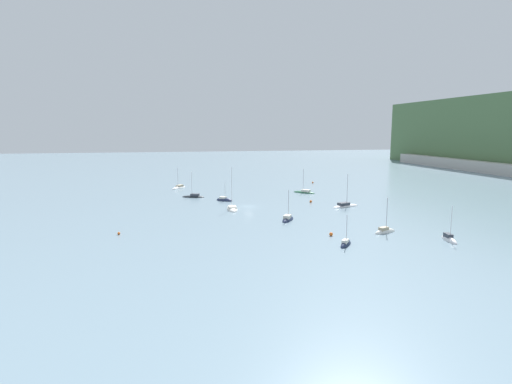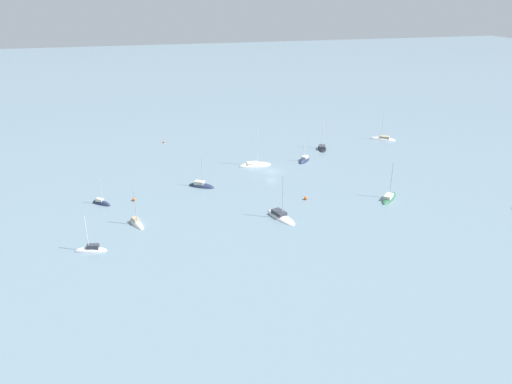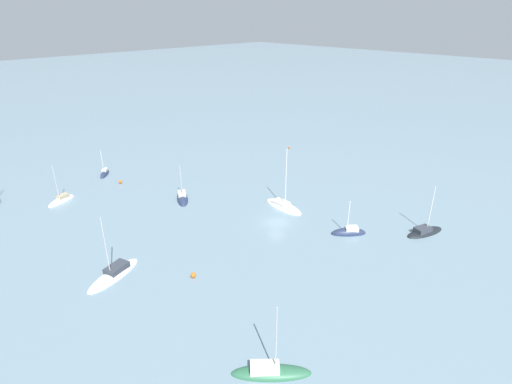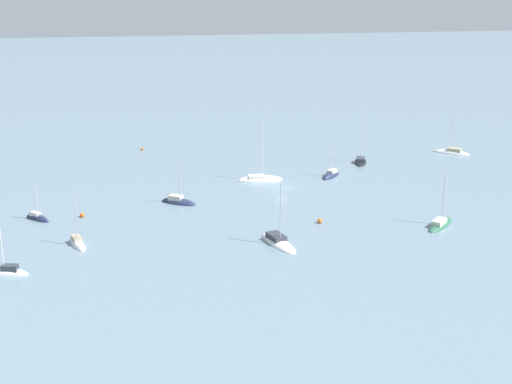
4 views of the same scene
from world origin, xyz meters
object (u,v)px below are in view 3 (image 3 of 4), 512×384
object	(u,v)px
sailboat_2	(182,199)
sailboat_4	(270,373)
sailboat_3	(105,174)
mooring_buoy_3	(193,275)
sailboat_1	(62,201)
sailboat_9	(114,275)
mooring_buoy_0	(289,147)
sailboat_5	(349,233)
mooring_buoy_2	(120,182)
sailboat_8	(424,232)
sailboat_0	(283,207)

from	to	relation	value
sailboat_2	sailboat_4	bearing A→B (deg)	7.88
sailboat_3	mooring_buoy_3	world-z (taller)	sailboat_3
sailboat_1	sailboat_9	bearing A→B (deg)	62.70
sailboat_9	mooring_buoy_0	world-z (taller)	sailboat_9
sailboat_3	sailboat_9	world-z (taller)	sailboat_9
mooring_buoy_0	sailboat_2	bearing A→B (deg)	98.57
sailboat_5	mooring_buoy_2	distance (m)	48.11
sailboat_3	sailboat_5	xyz separation A→B (m)	(-52.29, -16.15, -0.01)
sailboat_8	sailboat_5	bearing A→B (deg)	154.70
sailboat_0	mooring_buoy_2	size ratio (longest dim) A/B	16.73
sailboat_1	sailboat_3	bearing A→B (deg)	-168.78
sailboat_2	sailboat_5	world-z (taller)	sailboat_2
sailboat_1	sailboat_5	xyz separation A→B (m)	(-45.17, -28.23, -0.02)
mooring_buoy_2	sailboat_9	bearing A→B (deg)	150.73
sailboat_0	sailboat_4	size ratio (longest dim) A/B	1.37
sailboat_0	sailboat_3	xyz separation A→B (m)	(38.47, 15.78, 0.02)
sailboat_0	sailboat_2	xyz separation A→B (m)	(15.90, 11.12, 0.05)
sailboat_1	sailboat_9	distance (m)	28.98
sailboat_5	sailboat_9	size ratio (longest dim) A/B	0.68
sailboat_2	sailboat_5	xyz separation A→B (m)	(-29.72, -11.49, -0.03)
sailboat_3	sailboat_9	xyz separation A→B (m)	(-35.82, 16.12, 0.03)
mooring_buoy_2	sailboat_4	bearing A→B (deg)	166.82
sailboat_3	mooring_buoy_0	xyz separation A→B (m)	(-16.84, -42.63, 0.19)
sailboat_5	mooring_buoy_0	distance (m)	44.25
sailboat_1	sailboat_4	xyz separation A→B (m)	(-54.89, 0.75, 0.01)
sailboat_9	mooring_buoy_0	bearing A→B (deg)	179.65
sailboat_0	sailboat_2	world-z (taller)	sailboat_0
sailboat_2	mooring_buoy_2	xyz separation A→B (m)	(15.62, 4.60, 0.25)
sailboat_0	sailboat_2	bearing A→B (deg)	-142.36
sailboat_9	mooring_buoy_2	size ratio (longest dim) A/B	13.48
sailboat_8	mooring_buoy_0	xyz separation A→B (m)	(44.05, -17.59, 0.14)
sailboat_5	mooring_buoy_2	bearing A→B (deg)	-29.06
sailboat_5	mooring_buoy_3	distance (m)	26.26
sailboat_9	mooring_buoy_0	xyz separation A→B (m)	(18.98, -58.75, 0.15)
sailboat_9	mooring_buoy_3	xyz separation A→B (m)	(-8.04, -7.40, 0.25)
mooring_buoy_0	sailboat_3	bearing A→B (deg)	68.44
sailboat_3	sailboat_8	size ratio (longest dim) A/B	0.76
sailboat_8	sailboat_9	world-z (taller)	sailboat_9
sailboat_0	sailboat_2	size ratio (longest dim) A/B	1.53
sailboat_3	sailboat_8	bearing A→B (deg)	63.47
sailboat_1	sailboat_4	distance (m)	54.89
sailboat_0	sailboat_5	world-z (taller)	sailboat_0
sailboat_5	mooring_buoy_0	world-z (taller)	sailboat_5
sailboat_2	mooring_buoy_2	distance (m)	16.28
mooring_buoy_2	sailboat_3	bearing A→B (deg)	0.52
mooring_buoy_2	sailboat_5	bearing A→B (deg)	-160.47
sailboat_5	sailboat_8	world-z (taller)	sailboat_8
mooring_buoy_2	sailboat_1	bearing A→B (deg)	90.84
sailboat_4	mooring_buoy_3	distance (m)	18.61
sailboat_1	sailboat_8	world-z (taller)	sailboat_8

